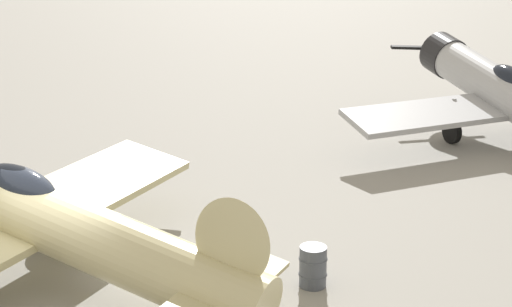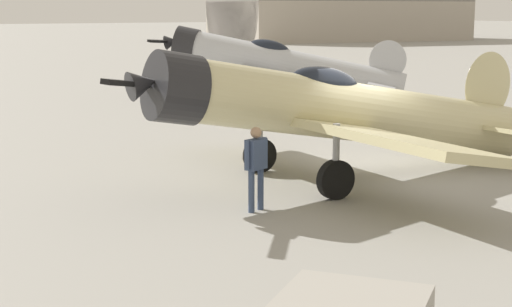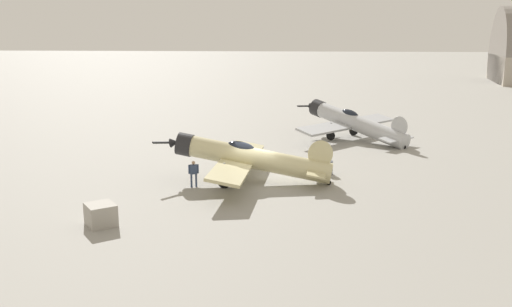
% 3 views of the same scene
% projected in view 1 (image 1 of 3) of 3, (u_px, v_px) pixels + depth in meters
% --- Properties ---
extents(ground_plane, '(400.00, 400.00, 0.00)m').
position_uv_depth(ground_plane, '(65.00, 291.00, 16.29)').
color(ground_plane, gray).
extents(airplane_foreground, '(10.34, 11.06, 2.99)m').
position_uv_depth(airplane_foreground, '(39.00, 218.00, 16.04)').
color(airplane_foreground, beige).
rests_on(airplane_foreground, ground_plane).
extents(fuel_drum, '(0.60, 0.60, 0.87)m').
position_uv_depth(fuel_drum, '(313.00, 266.00, 16.39)').
color(fuel_drum, '#474C56').
rests_on(fuel_drum, ground_plane).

